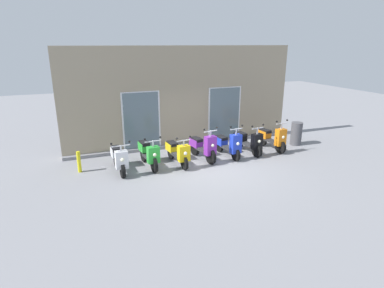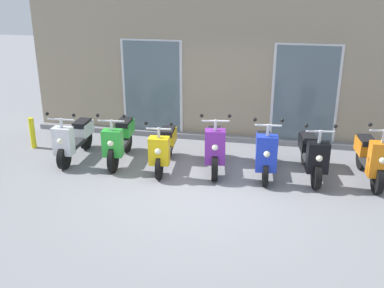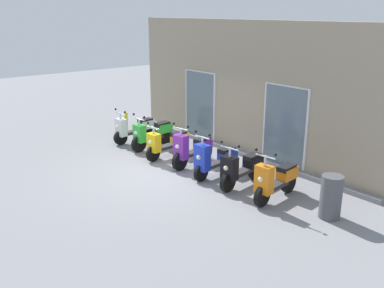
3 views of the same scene
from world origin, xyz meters
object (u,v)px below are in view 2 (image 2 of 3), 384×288
at_px(scooter_green, 120,139).
at_px(scooter_black, 312,154).
at_px(scooter_orange, 371,157).
at_px(curb_bollard, 32,133).
at_px(scooter_yellow, 164,146).
at_px(scooter_blue, 265,151).
at_px(scooter_purple, 215,147).
at_px(scooter_white, 74,138).

bearing_deg(scooter_green, scooter_black, 0.67).
height_order(scooter_orange, curb_bollard, scooter_orange).
relative_size(scooter_yellow, scooter_blue, 1.03).
bearing_deg(scooter_purple, curb_bollard, 174.83).
bearing_deg(scooter_orange, scooter_purple, -179.04).
xyz_separation_m(scooter_white, scooter_yellow, (1.97, -0.08, 0.00)).
height_order(scooter_white, scooter_orange, scooter_orange).
xyz_separation_m(scooter_green, scooter_black, (3.86, 0.05, -0.03)).
distance_m(scooter_yellow, curb_bollard, 3.22).
xyz_separation_m(scooter_green, scooter_blue, (2.97, -0.05, -0.01)).
bearing_deg(scooter_orange, scooter_green, -179.60).
bearing_deg(scooter_yellow, scooter_green, 173.02).
height_order(scooter_white, scooter_black, scooter_black).
bearing_deg(curb_bollard, scooter_blue, -4.61).
relative_size(scooter_yellow, scooter_purple, 1.01).
bearing_deg(scooter_purple, scooter_blue, -2.23).
relative_size(scooter_blue, scooter_black, 0.97).
relative_size(scooter_white, scooter_yellow, 0.99).
distance_m(scooter_blue, scooter_black, 0.89).
bearing_deg(scooter_orange, scooter_blue, -177.44).
bearing_deg(scooter_blue, scooter_purple, 177.77).
bearing_deg(scooter_green, scooter_blue, -1.03).
distance_m(scooter_white, scooter_yellow, 1.97).
bearing_deg(scooter_purple, scooter_white, -179.60).
relative_size(scooter_white, scooter_black, 0.99).
height_order(scooter_purple, scooter_black, scooter_purple).
relative_size(scooter_green, scooter_orange, 1.03).
bearing_deg(scooter_green, scooter_orange, 0.40).
bearing_deg(scooter_green, scooter_purple, -0.44).
distance_m(scooter_purple, scooter_orange, 2.95).
xyz_separation_m(scooter_black, scooter_orange, (1.08, -0.01, 0.02)).
height_order(scooter_purple, curb_bollard, scooter_purple).
bearing_deg(scooter_purple, scooter_yellow, -174.05).
height_order(scooter_yellow, scooter_blue, scooter_blue).
relative_size(scooter_black, curb_bollard, 2.31).
relative_size(scooter_orange, curb_bollard, 2.24).
xyz_separation_m(scooter_purple, scooter_black, (1.87, 0.06, -0.03)).
bearing_deg(scooter_yellow, scooter_white, 177.57).
bearing_deg(scooter_black, scooter_orange, -0.59).
xyz_separation_m(scooter_white, scooter_orange, (5.93, 0.07, 0.03)).
distance_m(scooter_black, scooter_orange, 1.08).
distance_m(scooter_green, scooter_yellow, 0.99).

